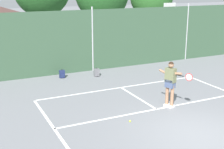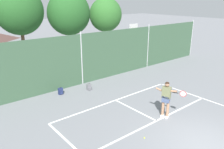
{
  "view_description": "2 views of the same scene",
  "coord_description": "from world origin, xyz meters",
  "views": [
    {
      "loc": [
        -6.63,
        -7.35,
        4.74
      ],
      "look_at": [
        -1.06,
        4.28,
        1.09
      ],
      "focal_mm": 51.45,
      "sensor_mm": 36.0,
      "label": 1
    },
    {
      "loc": [
        -7.76,
        -3.6,
        5.56
      ],
      "look_at": [
        0.34,
        6.23,
        1.3
      ],
      "focal_mm": 36.55,
      "sensor_mm": 36.0,
      "label": 2
    }
  ],
  "objects": [
    {
      "name": "backpack_grey",
      "position": [
        -0.29,
        7.78,
        0.19
      ],
      "size": [
        0.29,
        0.25,
        0.46
      ],
      "color": "slate",
      "rests_on": "ground"
    },
    {
      "name": "chainlink_fence",
      "position": [
        -0.0,
        9.0,
        1.7
      ],
      "size": [
        26.09,
        0.09,
        3.55
      ],
      "color": "#38563D",
      "rests_on": "ground"
    },
    {
      "name": "treeline_backdrop",
      "position": [
        1.63,
        20.95,
        4.0
      ],
      "size": [
        26.51,
        4.62,
        6.8
      ],
      "color": "brown",
      "rests_on": "ground"
    },
    {
      "name": "backpack_navy",
      "position": [
        -2.03,
        8.29,
        0.19
      ],
      "size": [
        0.3,
        0.26,
        0.46
      ],
      "color": "navy",
      "rests_on": "ground"
    },
    {
      "name": "ground_plane",
      "position": [
        0.0,
        0.0,
        0.0
      ],
      "size": [
        120.0,
        120.0,
        0.0
      ],
      "primitive_type": "plane",
      "color": "slate"
    },
    {
      "name": "tennis_player",
      "position": [
        0.61,
        2.46,
        1.11
      ],
      "size": [
        0.65,
        1.33,
        1.85
      ],
      "color": "silver",
      "rests_on": "ground"
    },
    {
      "name": "court_markings",
      "position": [
        0.0,
        0.65,
        0.0
      ],
      "size": [
        8.3,
        11.1,
        0.01
      ],
      "color": "white",
      "rests_on": "ground"
    },
    {
      "name": "basketball_hoop",
      "position": [
        5.92,
        10.21,
        2.31
      ],
      "size": [
        0.9,
        0.67,
        3.55
      ],
      "color": "#284CB2",
      "rests_on": "ground"
    },
    {
      "name": "tennis_ball",
      "position": [
        -1.51,
        1.85,
        0.03
      ],
      "size": [
        0.07,
        0.07,
        0.07
      ],
      "primitive_type": "sphere",
      "color": "#CCE033",
      "rests_on": "ground"
    }
  ]
}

